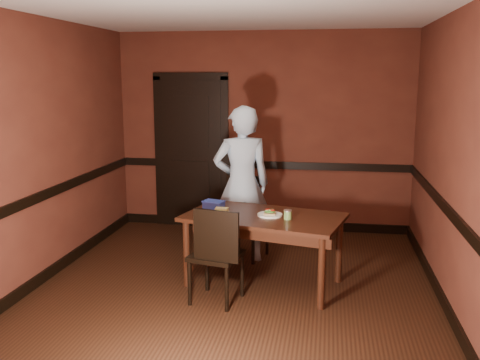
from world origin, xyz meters
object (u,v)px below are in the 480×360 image
(dining_table, at_px, (264,250))
(sauce_jar, at_px, (288,214))
(person, at_px, (242,185))
(food_tub, at_px, (214,205))
(chair_near, at_px, (216,254))
(chair_far, at_px, (246,218))
(cheese_saucer, at_px, (222,211))
(sandwich_plate, at_px, (270,214))

(dining_table, bearing_deg, sauce_jar, -9.96)
(person, relative_size, food_tub, 7.29)
(chair_near, distance_m, sauce_jar, 0.80)
(person, bearing_deg, chair_near, 68.45)
(chair_far, distance_m, person, 0.43)
(food_tub, bearing_deg, chair_far, 85.52)
(dining_table, xyz_separation_m, chair_far, (-0.31, 0.80, 0.11))
(dining_table, bearing_deg, food_tub, 176.24)
(chair_near, height_order, cheese_saucer, chair_near)
(chair_near, distance_m, cheese_saucer, 0.59)
(person, xyz_separation_m, food_tub, (-0.21, -0.53, -0.12))
(chair_near, distance_m, sandwich_plate, 0.72)
(chair_near, distance_m, food_tub, 0.74)
(cheese_saucer, bearing_deg, sauce_jar, -10.86)
(sauce_jar, bearing_deg, chair_far, 121.46)
(sandwich_plate, distance_m, food_tub, 0.64)
(dining_table, height_order, sandwich_plate, sandwich_plate)
(chair_far, bearing_deg, person, -87.88)
(dining_table, relative_size, cheese_saucer, 9.07)
(chair_far, relative_size, chair_near, 1.01)
(sandwich_plate, xyz_separation_m, cheese_saucer, (-0.50, 0.02, 0.00))
(sandwich_plate, bearing_deg, chair_far, 114.69)
(cheese_saucer, distance_m, food_tub, 0.19)
(chair_far, xyz_separation_m, sauce_jar, (0.56, -0.91, 0.30))
(chair_far, height_order, cheese_saucer, chair_far)
(sauce_jar, xyz_separation_m, food_tub, (-0.80, 0.28, -0.00))
(dining_table, bearing_deg, sandwich_plate, 12.93)
(person, bearing_deg, sauce_jar, 107.03)
(cheese_saucer, bearing_deg, person, 81.71)
(chair_far, distance_m, cheese_saucer, 0.84)
(person, bearing_deg, dining_table, 96.85)
(chair_far, height_order, food_tub, chair_far)
(dining_table, distance_m, person, 0.94)
(chair_far, xyz_separation_m, sandwich_plate, (0.37, -0.80, 0.27))
(dining_table, bearing_deg, cheese_saucer, -169.70)
(chair_near, xyz_separation_m, sauce_jar, (0.64, 0.38, 0.31))
(chair_near, bearing_deg, chair_far, -81.06)
(sandwich_plate, height_order, cheese_saucer, sandwich_plate)
(chair_far, relative_size, food_tub, 3.87)
(cheese_saucer, height_order, food_tub, food_tub)
(sauce_jar, height_order, food_tub, sauce_jar)
(chair_near, bearing_deg, sandwich_plate, -120.27)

